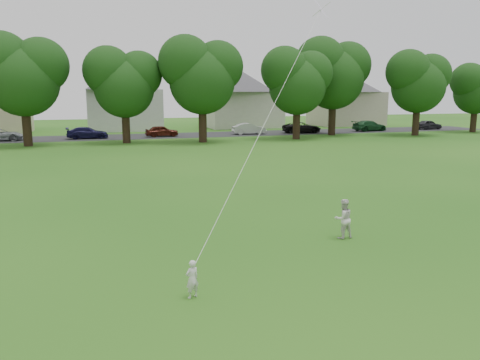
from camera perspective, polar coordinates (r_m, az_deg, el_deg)
name	(u,v)px	position (r m, az deg, el deg)	size (l,w,h in m)	color
ground	(269,286)	(11.77, 3.55, -12.78)	(160.00, 160.00, 0.00)	#1E5613
street	(131,137)	(52.44, -13.11, 5.17)	(90.00, 7.00, 0.01)	#2D2D30
toddler	(192,279)	(11.03, -5.86, -11.91)	(0.33, 0.22, 0.91)	silver
older_boy	(343,219)	(15.56, 12.48, -4.64)	(0.63, 0.49, 1.30)	silver
kite	(275,102)	(15.25, 4.32, 9.42)	(4.12, 4.67, 13.33)	white
tree_row	(162,73)	(45.84, -9.47, 12.70)	(81.47, 9.78, 11.05)	black
parked_cars	(184,130)	(52.12, -6.83, 6.03)	(71.38, 2.58, 1.29)	black
house_row	(123,91)	(62.21, -14.02, 10.44)	(77.09, 14.09, 10.25)	silver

